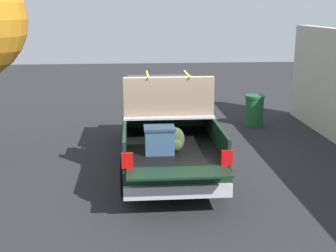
{
  "coord_description": "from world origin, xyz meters",
  "views": [
    {
      "loc": [
        -10.01,
        0.78,
        3.61
      ],
      "look_at": [
        -0.6,
        0.0,
        1.1
      ],
      "focal_mm": 47.77,
      "sensor_mm": 36.0,
      "label": 1
    }
  ],
  "objects": [
    {
      "name": "pickup_truck",
      "position": [
        0.35,
        0.0,
        0.94
      ],
      "size": [
        6.05,
        2.06,
        2.23
      ],
      "color": "black",
      "rests_on": "ground_plane"
    },
    {
      "name": "trash_can",
      "position": [
        3.33,
        -3.03,
        0.5
      ],
      "size": [
        0.6,
        0.6,
        0.98
      ],
      "color": "#1E592D",
      "rests_on": "ground_plane"
    },
    {
      "name": "ground_plane",
      "position": [
        0.0,
        0.0,
        0.0
      ],
      "size": [
        40.0,
        40.0,
        0.0
      ],
      "primitive_type": "plane",
      "color": "#262628"
    }
  ]
}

